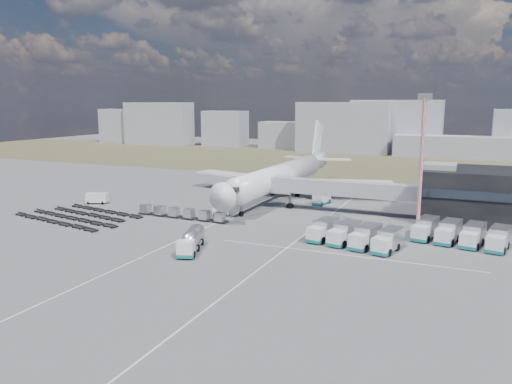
% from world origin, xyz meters
% --- Properties ---
extents(ground, '(420.00, 420.00, 0.00)m').
position_xyz_m(ground, '(0.00, 0.00, 0.00)').
color(ground, '#565659').
rests_on(ground, ground).
extents(grass_strip, '(420.00, 90.00, 0.01)m').
position_xyz_m(grass_strip, '(0.00, 110.00, 0.01)').
color(grass_strip, brown).
rests_on(grass_strip, ground).
extents(lane_markings, '(47.12, 110.00, 0.01)m').
position_xyz_m(lane_markings, '(9.77, 3.00, 0.01)').
color(lane_markings, silver).
rests_on(lane_markings, ground).
extents(terminal, '(30.40, 16.40, 11.00)m').
position_xyz_m(terminal, '(47.77, 23.96, 5.25)').
color(terminal, black).
rests_on(terminal, ground).
extents(jet_bridge, '(30.30, 3.80, 7.05)m').
position_xyz_m(jet_bridge, '(15.90, 20.42, 5.05)').
color(jet_bridge, '#939399').
rests_on(jet_bridge, ground).
extents(airliner, '(51.59, 64.53, 17.62)m').
position_xyz_m(airliner, '(0.00, 32.38, 5.29)').
color(airliner, white).
rests_on(airliner, ground).
extents(skyline, '(297.56, 27.28, 23.66)m').
position_xyz_m(skyline, '(-7.82, 150.32, 9.76)').
color(skyline, '#979AA5').
rests_on(skyline, ground).
extents(fuel_tanker, '(5.57, 10.10, 3.18)m').
position_xyz_m(fuel_tanker, '(3.02, -15.37, 1.59)').
color(fuel_tanker, white).
rests_on(fuel_tanker, ground).
extents(pushback_tug, '(3.81, 2.88, 1.51)m').
position_xyz_m(pushback_tug, '(-4.00, 8.00, 0.76)').
color(pushback_tug, white).
rests_on(pushback_tug, ground).
extents(utility_van, '(5.10, 3.78, 2.45)m').
position_xyz_m(utility_van, '(-35.34, 7.57, 1.23)').
color(utility_van, white).
rests_on(utility_van, ground).
extents(catering_truck, '(2.97, 5.81, 2.56)m').
position_xyz_m(catering_truck, '(11.24, 27.43, 1.31)').
color(catering_truck, white).
rests_on(catering_truck, ground).
extents(service_trucks_near, '(15.04, 10.33, 3.05)m').
position_xyz_m(service_trucks_near, '(25.28, -2.18, 1.66)').
color(service_trucks_near, white).
rests_on(service_trucks_near, ground).
extents(service_trucks_far, '(15.11, 10.22, 3.09)m').
position_xyz_m(service_trucks_far, '(40.75, 5.50, 1.68)').
color(service_trucks_far, white).
rests_on(service_trucks_far, ground).
extents(uld_row, '(20.11, 2.13, 1.82)m').
position_xyz_m(uld_row, '(-9.95, 2.67, 1.09)').
color(uld_row, black).
rests_on(uld_row, ground).
extents(baggage_dollies, '(26.05, 17.00, 0.66)m').
position_xyz_m(baggage_dollies, '(-29.19, -4.71, 0.33)').
color(baggage_dollies, black).
rests_on(baggage_dollies, ground).
extents(floodlight_mast, '(2.28, 1.85, 23.96)m').
position_xyz_m(floodlight_mast, '(34.01, 6.39, 12.01)').
color(floodlight_mast, '#AF1C1D').
rests_on(floodlight_mast, ground).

